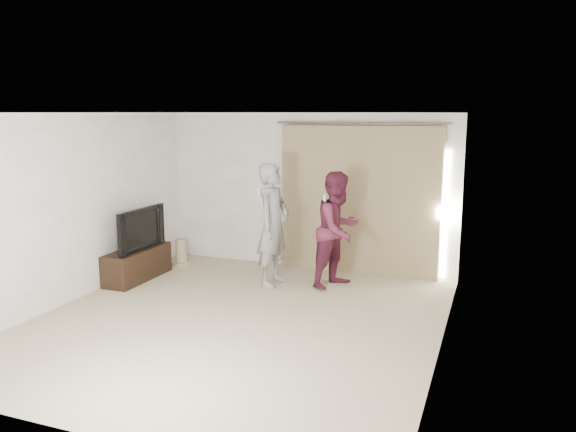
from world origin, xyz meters
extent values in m
plane|color=#B9AB8A|center=(0.00, 0.00, 0.00)|extent=(5.50, 5.50, 0.00)
cube|color=white|center=(0.00, 2.75, 1.30)|extent=(5.00, 0.04, 2.60)
cube|color=white|center=(-2.50, 0.00, 1.30)|extent=(0.04, 5.50, 2.60)
cube|color=silver|center=(-2.48, 0.40, 1.20)|extent=(0.02, 0.08, 0.12)
cube|color=silver|center=(-2.48, -0.90, 0.30)|extent=(0.02, 0.08, 0.12)
cube|color=silver|center=(0.00, 0.00, 2.60)|extent=(5.00, 5.50, 0.01)
cube|color=tan|center=(0.90, 2.68, 1.20)|extent=(2.60, 0.10, 2.40)
cylinder|color=brown|center=(0.90, 2.68, 2.44)|extent=(2.80, 0.03, 0.03)
cube|color=white|center=(2.26, 2.72, 1.05)|extent=(0.08, 0.04, 2.00)
cube|color=black|center=(-2.27, 1.10, 0.25)|extent=(0.44, 1.28, 0.49)
imported|color=black|center=(-2.27, 1.10, 0.82)|extent=(0.15, 1.14, 0.66)
cylinder|color=tan|center=(-2.06, 2.08, 0.03)|extent=(0.34, 0.34, 0.06)
cylinder|color=tan|center=(-2.06, 2.08, 0.26)|extent=(0.19, 0.19, 0.40)
imported|color=gray|center=(-0.15, 1.61, 0.93)|extent=(0.51, 0.72, 1.87)
cube|color=silver|center=(-0.33, 1.51, 1.43)|extent=(0.04, 0.04, 0.14)
cube|color=silver|center=(-0.33, 1.73, 1.31)|extent=(0.05, 0.05, 0.09)
imported|color=#5B1F35|center=(0.79, 1.89, 0.87)|extent=(0.95, 1.05, 1.75)
cube|color=silver|center=(0.61, 1.79, 1.34)|extent=(0.04, 0.04, 0.14)
cube|color=silver|center=(0.61, 2.01, 1.22)|extent=(0.05, 0.05, 0.09)
camera|label=1|loc=(3.00, -6.08, 2.60)|focal=35.00mm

